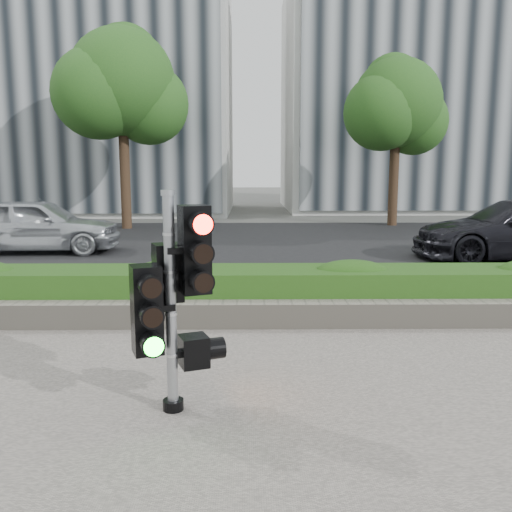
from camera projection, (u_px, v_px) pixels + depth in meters
ground at (251, 382)px, 5.56m from camera, size 120.00×120.00×0.00m
road at (250, 245)px, 15.43m from camera, size 60.00×13.00×0.02m
curb at (250, 302)px, 8.66m from camera, size 60.00×0.25×0.12m
stone_wall at (251, 314)px, 7.41m from camera, size 12.00×0.32×0.34m
hedge at (250, 291)px, 8.02m from camera, size 12.00×1.00×0.68m
building_left at (69, 61)px, 26.97m from camera, size 16.00×9.00×15.00m
building_right at (452, 98)px, 29.42m from camera, size 18.00×10.00×12.00m
tree_left at (122, 86)px, 19.08m from camera, size 4.61×4.03×7.34m
tree_right at (396, 106)px, 20.27m from camera, size 4.10×3.58×6.53m
traffic_signal at (173, 291)px, 4.72m from camera, size 0.71×0.63×1.96m
car_silver at (37, 225)px, 14.00m from camera, size 4.25×1.87×1.42m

